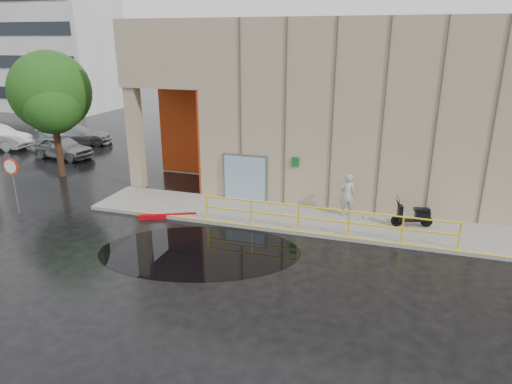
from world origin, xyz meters
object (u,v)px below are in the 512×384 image
Objects in this scene: red_curb at (168,216)px; tree_near at (51,95)px; stop_sign at (12,173)px; scooter at (413,210)px; person at (347,195)px; car_c at (76,135)px; car_a at (62,147)px.

tree_near is (-8.33, 3.70, 4.30)m from red_curb.
red_curb is (6.39, 1.44, -1.73)m from stop_sign.
red_curb is (-9.77, -1.75, -0.77)m from scooter.
person is 0.75× the size of red_curb.
tree_near reaches higher than scooter.
car_c is at bearing 144.64° from scooter.
red_curb is at bearing 32.44° from stop_sign.
stop_sign is 13.64m from car_c.
scooter is at bearing 30.90° from stop_sign.
stop_sign is at bearing -178.52° from car_c.
person reaches higher than car_c.
tree_near is (-15.47, 1.50, 3.34)m from person.
stop_sign is 1.03× the size of red_curb.
car_a is (-18.23, 4.99, -0.36)m from person.
person is at bearing -139.17° from car_c.
tree_near reaches higher than red_curb.
person is 21.56m from car_c.
stop_sign is 6.06m from tree_near.
stop_sign is (-13.53, -3.64, 0.77)m from person.
car_a is at bearing 179.35° from car_c.
red_curb is 0.50× the size of car_c.
scooter reaches higher than red_curb.
car_a is (-4.69, 8.62, -1.12)m from stop_sign.
scooter is 0.40× the size of car_a.
scooter is at bearing -97.96° from car_a.
stop_sign reaches higher than car_a.
tree_near is (-1.94, 5.14, 2.58)m from stop_sign.
car_c is 8.97m from tree_near.
stop_sign is 0.61× the size of car_a.
scooter is 24.16m from car_c.
car_a is at bearing 138.31° from stop_sign.
red_curb is (-7.14, -2.20, -0.96)m from person.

